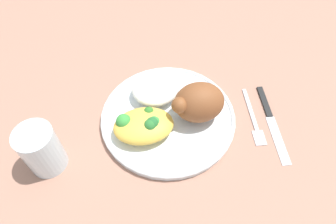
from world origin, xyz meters
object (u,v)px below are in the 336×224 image
at_px(roasted_chicken, 198,102).
at_px(mac_cheese_with_broccoli, 143,125).
at_px(plate, 168,117).
at_px(rice_pile, 155,89).
at_px(water_glass, 41,150).
at_px(fork, 254,119).
at_px(knife, 270,116).

relative_size(roasted_chicken, mac_cheese_with_broccoli, 0.91).
bearing_deg(plate, rice_pile, -73.95).
bearing_deg(water_glass, fork, -176.38).
bearing_deg(plate, mac_cheese_with_broccoli, 29.15).
distance_m(plate, fork, 0.18).
distance_m(fork, water_glass, 0.41).
bearing_deg(fork, plate, -10.12).
xyz_separation_m(plate, knife, (-0.21, 0.03, -0.01)).
bearing_deg(knife, rice_pile, -21.22).
bearing_deg(fork, knife, -178.57).
xyz_separation_m(roasted_chicken, rice_pile, (0.07, -0.07, -0.02)).
bearing_deg(knife, fork, 1.43).
bearing_deg(water_glass, knife, -176.56).
bearing_deg(knife, mac_cheese_with_broccoli, -0.19).
height_order(rice_pile, fork, rice_pile).
distance_m(plate, rice_pile, 0.06).
height_order(plate, rice_pile, rice_pile).
xyz_separation_m(roasted_chicken, water_glass, (0.29, 0.05, -0.01)).
bearing_deg(mac_cheese_with_broccoli, plate, -150.85).
bearing_deg(plate, roasted_chicken, 170.75).
xyz_separation_m(roasted_chicken, fork, (-0.12, 0.02, -0.05)).
height_order(mac_cheese_with_broccoli, fork, mac_cheese_with_broccoli).
height_order(rice_pile, knife, rice_pile).
xyz_separation_m(fork, water_glass, (0.41, 0.03, 0.05)).
bearing_deg(mac_cheese_with_broccoli, fork, 179.55).
relative_size(plate, water_glass, 2.80).
height_order(plate, mac_cheese_with_broccoli, mac_cheese_with_broccoli).
xyz_separation_m(roasted_chicken, knife, (-0.15, 0.02, -0.05)).
bearing_deg(fork, mac_cheese_with_broccoli, -0.45).
xyz_separation_m(roasted_chicken, mac_cheese_with_broccoli, (0.11, 0.02, -0.02)).
bearing_deg(rice_pile, plate, 106.05).
relative_size(roasted_chicken, fork, 0.73).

